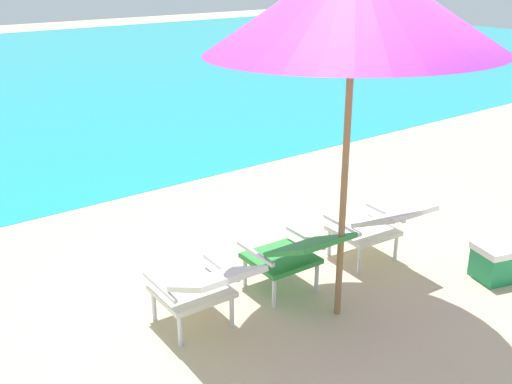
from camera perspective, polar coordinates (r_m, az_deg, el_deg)
ground_plane at (r=8.17m, az=-14.32°, el=1.80°), size 40.00×40.00×0.00m
lounge_chair_left at (r=4.44m, az=-5.01°, el=-8.80°), size 0.57×0.89×0.68m
lounge_chair_center at (r=4.90m, az=3.59°, el=-5.72°), size 0.57×0.90×0.68m
lounge_chair_right at (r=5.49m, az=11.35°, el=-3.04°), size 0.61×0.92×0.68m
beach_umbrella_center at (r=4.17m, az=9.25°, el=17.25°), size 2.37×2.38×2.70m
cooler_box at (r=5.70m, az=22.09°, el=-6.01°), size 0.54×0.44×0.32m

